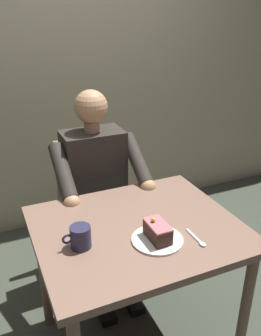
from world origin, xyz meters
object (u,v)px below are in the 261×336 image
chair (91,201)px  seated_person (99,193)px  coffee_cup (80,237)px  dining_table (137,243)px  dessert_spoon (198,240)px  cake_slice (158,231)px

chair → seated_person: seated_person is taller
seated_person → coffee_cup: (0.28, 0.60, 0.15)m
dining_table → dessert_spoon: size_ratio=6.52×
cake_slice → coffee_cup: 0.33m
dining_table → dessert_spoon: (-0.19, 0.21, 0.10)m
coffee_cup → seated_person: bearing=-115.4°
coffee_cup → dessert_spoon: (-0.47, 0.17, -0.05)m
cake_slice → chair: bearing=-88.1°
chair → coffee_cup: bearing=69.8°
dining_table → chair: (0.00, -0.73, -0.15)m
seated_person → cake_slice: 0.71m
chair → dining_table: bearing=90.0°
cake_slice → dessert_spoon: (-0.16, 0.07, -0.04)m
dining_table → seated_person: 0.55m
cake_slice → dessert_spoon: bearing=155.3°
dining_table → cake_slice: bearing=102.0°
dining_table → dessert_spoon: dessert_spoon is taller
dining_table → chair: bearing=-90.0°
cake_slice → coffee_cup: size_ratio=1.12×
seated_person → coffee_cup: seated_person is taller
seated_person → cake_slice: (-0.03, 0.69, 0.15)m
chair → dessert_spoon: chair is taller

